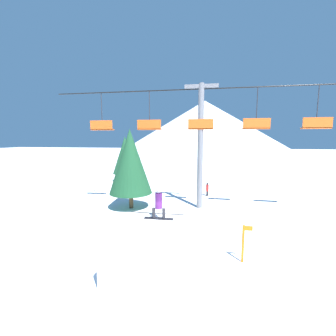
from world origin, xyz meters
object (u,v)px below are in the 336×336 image
(pine_tree_near, at_px, (130,161))
(trail_marker, at_px, (243,243))
(snow_ramp, at_px, (148,247))
(snowboarder, at_px, (159,203))
(distant_skier, at_px, (207,189))

(pine_tree_near, bearing_deg, trail_marker, -41.72)
(snow_ramp, height_order, snowboarder, snowboarder)
(distant_skier, bearing_deg, trail_marker, -82.30)
(snow_ramp, distance_m, distant_skier, 12.24)
(snowboarder, bearing_deg, trail_marker, -0.76)
(trail_marker, bearing_deg, pine_tree_near, 138.28)
(snowboarder, relative_size, distant_skier, 1.16)
(snow_ramp, xyz_separation_m, distant_skier, (2.40, 12.00, -0.17))
(snow_ramp, xyz_separation_m, pine_tree_near, (-3.28, 7.39, 2.72))
(snowboarder, xyz_separation_m, distant_skier, (2.17, 10.96, -1.74))
(snowboarder, relative_size, pine_tree_near, 0.24)
(snow_ramp, xyz_separation_m, trail_marker, (3.89, 1.00, 0.04))
(pine_tree_near, distance_m, distant_skier, 7.86)
(pine_tree_near, height_order, trail_marker, pine_tree_near)
(pine_tree_near, xyz_separation_m, trail_marker, (7.17, -6.39, -2.68))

